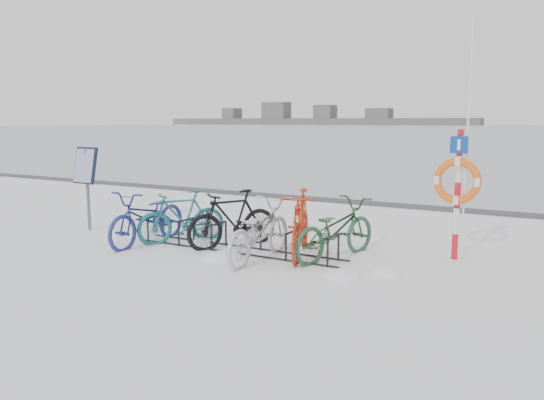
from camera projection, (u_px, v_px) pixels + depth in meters
name	position (u px, v px, depth m)	size (l,w,h in m)	color
ground	(236.00, 250.00, 9.17)	(900.00, 900.00, 0.00)	white
quay_edge	(355.00, 202.00, 14.27)	(400.00, 0.25, 0.10)	#3F3F42
bike_rack	(236.00, 240.00, 9.14)	(4.00, 0.48, 0.46)	black
info_board	(86.00, 171.00, 10.71)	(0.57, 0.23, 1.70)	#595B5E
lifebuoy_station	(458.00, 181.00, 8.35)	(0.73, 0.22, 3.80)	red
shoreline	(305.00, 120.00, 292.17)	(180.00, 12.00, 9.50)	#505050
bike_0	(148.00, 215.00, 9.65)	(0.69, 1.98, 1.04)	navy
bike_1	(182.00, 215.00, 9.75)	(0.47, 1.66, 1.00)	#1C626F
bike_2	(232.00, 217.00, 9.39)	(0.49, 1.75, 1.05)	black
bike_3	(259.00, 229.00, 8.50)	(0.67, 1.93, 1.01)	#B5B8BE
bike_4	(301.00, 222.00, 8.72)	(0.53, 1.88, 1.13)	#BB280B
bike_5	(335.00, 227.00, 8.61)	(0.67, 1.92, 1.01)	#285332
snow_drifts	(257.00, 259.00, 8.57)	(5.90, 1.31, 0.22)	white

